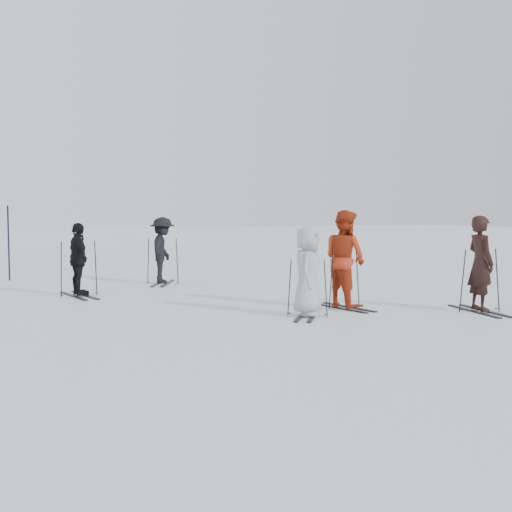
# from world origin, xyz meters

# --- Properties ---
(ground) EXTENTS (120.00, 120.00, 0.00)m
(ground) POSITION_xyz_m (0.00, 0.00, 0.00)
(ground) COLOR silver
(ground) RESTS_ON ground
(skier_near_dark) EXTENTS (0.60, 0.77, 1.88)m
(skier_near_dark) POSITION_xyz_m (3.16, -2.47, 0.94)
(skier_near_dark) COLOR black
(skier_near_dark) RESTS_ON ground
(skier_red) EXTENTS (0.84, 1.03, 1.98)m
(skier_red) POSITION_xyz_m (1.09, -0.81, 0.99)
(skier_red) COLOR #A52E12
(skier_red) RESTS_ON ground
(skier_grey) EXTENTS (0.93, 0.97, 1.67)m
(skier_grey) POSITION_xyz_m (-0.15, -1.32, 0.84)
(skier_grey) COLOR #9FA4A8
(skier_grey) RESTS_ON ground
(skier_uphill_left) EXTENTS (0.50, 1.02, 1.69)m
(skier_uphill_left) POSITION_xyz_m (-3.27, 3.67, 0.85)
(skier_uphill_left) COLOR black
(skier_uphill_left) RESTS_ON ground
(skier_uphill_far) EXTENTS (1.17, 1.34, 1.80)m
(skier_uphill_far) POSITION_xyz_m (-0.64, 5.19, 0.90)
(skier_uphill_far) COLOR black
(skier_uphill_far) RESTS_ON ground
(skis_near_dark) EXTENTS (1.93, 1.32, 1.29)m
(skis_near_dark) POSITION_xyz_m (3.16, -2.47, 0.64)
(skis_near_dark) COLOR black
(skis_near_dark) RESTS_ON ground
(skis_red) EXTENTS (1.70, 1.02, 1.19)m
(skis_red) POSITION_xyz_m (1.09, -0.81, 0.59)
(skis_red) COLOR black
(skis_red) RESTS_ON ground
(skis_grey) EXTENTS (1.70, 1.62, 1.12)m
(skis_grey) POSITION_xyz_m (-0.15, -1.32, 0.56)
(skis_grey) COLOR black
(skis_grey) RESTS_ON ground
(skis_uphill_left) EXTENTS (1.91, 1.13, 1.34)m
(skis_uphill_left) POSITION_xyz_m (-3.27, 3.67, 0.67)
(skis_uphill_left) COLOR black
(skis_uphill_left) RESTS_ON ground
(skis_uphill_far) EXTENTS (2.02, 1.73, 1.30)m
(skis_uphill_far) POSITION_xyz_m (-0.64, 5.19, 0.65)
(skis_uphill_far) COLOR black
(skis_uphill_far) RESTS_ON ground
(piste_marker) EXTENTS (0.05, 0.05, 2.16)m
(piste_marker) POSITION_xyz_m (-4.24, 8.00, 1.08)
(piste_marker) COLOR black
(piste_marker) RESTS_ON ground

